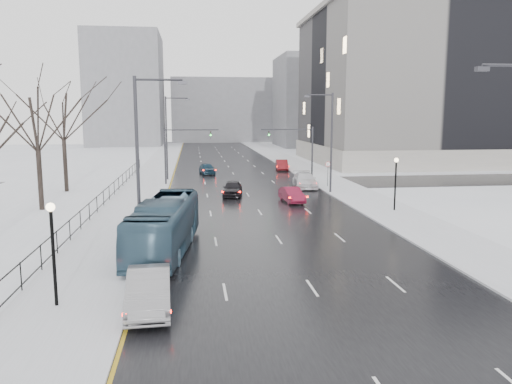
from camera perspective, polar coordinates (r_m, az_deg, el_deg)
name	(u,v)px	position (r m, az deg, el deg)	size (l,w,h in m)	color
road	(232,172)	(69.08, -2.76, 2.31)	(16.00, 150.00, 0.04)	black
cross_road	(240,184)	(57.22, -1.82, 0.94)	(130.00, 10.00, 0.04)	black
sidewalk_left	(155,173)	(69.07, -11.49, 2.19)	(5.00, 150.00, 0.16)	silver
sidewalk_right	(306,170)	(70.66, 5.76, 2.47)	(5.00, 150.00, 0.16)	silver
park_strip	(82,174)	(70.42, -19.22, 1.98)	(14.00, 150.00, 0.12)	white
tree_park_d	(42,211)	(44.93, -23.24, -2.01)	(8.75, 8.75, 12.50)	black
tree_park_e	(67,192)	(54.57, -20.80, -0.05)	(9.45, 9.45, 13.50)	black
iron_fence	(92,208)	(39.81, -18.24, -1.72)	(0.06, 70.00, 1.30)	black
streetlight_r_mid	(329,138)	(50.32, 8.38, 6.16)	(2.95, 0.25, 10.00)	#2D2D33
streetlight_l_near	(142,156)	(28.66, -12.95, 4.04)	(2.95, 0.25, 10.00)	#2D2D33
streetlight_l_far	(168,134)	(60.54, -9.98, 6.57)	(2.95, 0.25, 10.00)	#2D2D33
lamppost_l	(52,239)	(21.78, -22.24, -5.02)	(0.36, 0.36, 4.28)	black
lamppost_r_mid	(396,176)	(42.04, 15.68, 1.75)	(0.36, 0.36, 4.28)	black
mast_signal_right	(303,148)	(57.95, 5.42, 5.07)	(6.10, 0.33, 6.50)	#2D2D33
mast_signal_left	(175,149)	(56.59, -9.28, 4.90)	(6.10, 0.33, 6.50)	#2D2D33
no_uturn_sign	(328,167)	(54.69, 8.22, 2.89)	(0.60, 0.06, 2.70)	#2D2D33
civic_building	(435,94)	(90.02, 19.73, 10.47)	(41.00, 31.00, 24.80)	gray
bldg_far_right	(326,102)	(127.88, 8.01, 10.18)	(24.00, 20.00, 22.00)	slate
bldg_far_left	(126,90)	(134.60, -14.61, 11.20)	(18.00, 22.00, 28.00)	slate
bldg_far_center	(224,110)	(148.72, -3.67, 9.29)	(30.00, 18.00, 18.00)	slate
sedan_left_near	(149,290)	(21.12, -12.15, -10.91)	(1.71, 4.91, 1.62)	gray
bus	(165,225)	(29.27, -10.37, -3.78)	(2.59, 11.08, 3.09)	#355367
sedan_center_near	(233,188)	(48.46, -2.70, 0.42)	(1.79, 4.46, 1.52)	black
sedan_right_near	(292,195)	(45.20, 4.12, -0.31)	(1.44, 4.12, 1.36)	maroon
sedan_right_far	(305,180)	(54.26, 5.59, 1.35)	(2.28, 5.60, 1.62)	silver
sedan_center_far	(207,168)	(66.66, -5.62, 2.69)	(1.75, 4.34, 1.48)	#142D3E
sedan_right_distant	(282,165)	(70.98, 2.98, 3.10)	(1.57, 4.50, 1.48)	maroon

